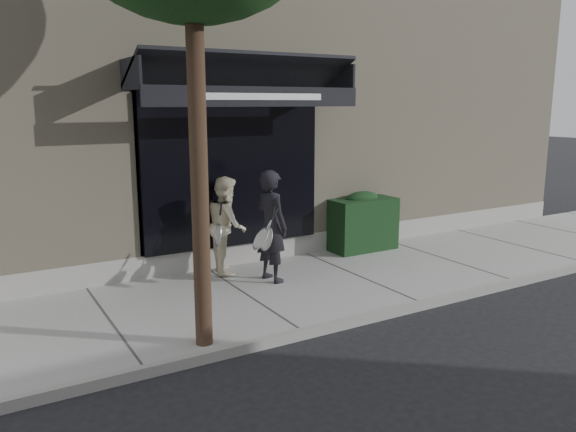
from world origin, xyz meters
TOP-DOWN VIEW (x-y plane):
  - ground at (0.00, 0.00)m, footprint 80.00×80.00m
  - sidewalk at (0.00, 0.00)m, footprint 20.00×3.00m
  - curb at (0.00, -1.55)m, footprint 20.00×0.10m
  - building_facade at (-0.01, 4.96)m, footprint 14.30×8.04m
  - hedge at (1.10, 1.25)m, footprint 1.30×0.70m
  - pedestrian_front at (-1.35, 0.41)m, footprint 0.78×0.94m
  - pedestrian_back at (-1.77, 1.19)m, footprint 0.83×0.97m

SIDE VIEW (x-z plane):
  - ground at x=0.00m, z-range 0.00..0.00m
  - sidewalk at x=0.00m, z-range 0.00..0.12m
  - curb at x=0.00m, z-range 0.00..0.14m
  - hedge at x=1.10m, z-range 0.09..1.23m
  - pedestrian_back at x=-1.77m, z-range 0.12..1.74m
  - pedestrian_front at x=-1.35m, z-range 0.12..1.90m
  - building_facade at x=-0.01m, z-range -0.08..5.56m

